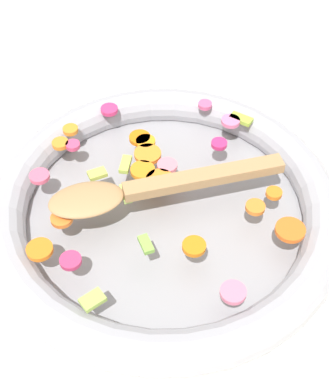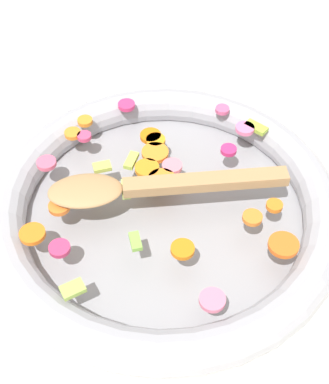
% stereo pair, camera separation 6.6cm
% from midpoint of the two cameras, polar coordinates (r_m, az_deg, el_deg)
% --- Properties ---
extents(ground_plane, '(4.00, 4.00, 0.00)m').
position_cam_midpoint_polar(ground_plane, '(0.69, -2.70, -2.90)').
color(ground_plane, silver).
extents(skillet, '(0.45, 0.45, 0.05)m').
position_cam_midpoint_polar(skillet, '(0.68, -2.77, -1.73)').
color(skillet, gray).
rests_on(skillet, ground_plane).
extents(chopped_vegetables, '(0.35, 0.34, 0.01)m').
position_cam_midpoint_polar(chopped_vegetables, '(0.66, -4.02, 0.99)').
color(chopped_vegetables, orange).
rests_on(chopped_vegetables, skillet).
extents(wooden_spoon, '(0.13, 0.29, 0.01)m').
position_cam_midpoint_polar(wooden_spoon, '(0.64, -5.25, 0.16)').
color(wooden_spoon, '#A87F51').
rests_on(wooden_spoon, chopped_vegetables).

